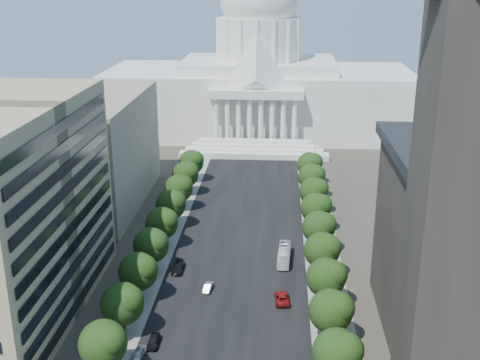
% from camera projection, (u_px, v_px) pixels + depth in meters
% --- Properties ---
extents(road_asphalt, '(30.00, 260.00, 0.01)m').
position_uv_depth(road_asphalt, '(244.00, 220.00, 156.32)').
color(road_asphalt, black).
rests_on(road_asphalt, ground).
extents(sidewalk_left, '(8.00, 260.00, 0.02)m').
position_uv_depth(sidewalk_left, '(172.00, 218.00, 157.51)').
color(sidewalk_left, gray).
rests_on(sidewalk_left, ground).
extents(sidewalk_right, '(8.00, 260.00, 0.02)m').
position_uv_depth(sidewalk_right, '(317.00, 222.00, 155.12)').
color(sidewalk_right, gray).
rests_on(sidewalk_right, ground).
extents(capitol, '(120.00, 56.00, 73.00)m').
position_uv_depth(capitol, '(258.00, 82.00, 239.50)').
color(capitol, white).
rests_on(capitol, ground).
extents(office_block_left_far, '(38.00, 52.00, 30.00)m').
position_uv_depth(office_block_left_far, '(71.00, 151.00, 163.95)').
color(office_block_left_far, gray).
rests_on(office_block_left_far, ground).
extents(tree_l_b, '(7.79, 7.60, 9.97)m').
position_uv_depth(tree_l_b, '(105.00, 343.00, 92.83)').
color(tree_l_b, '#33261C').
rests_on(tree_l_b, ground).
extents(tree_l_c, '(7.79, 7.60, 9.97)m').
position_uv_depth(tree_l_c, '(124.00, 303.00, 104.16)').
color(tree_l_c, '#33261C').
rests_on(tree_l_c, ground).
extents(tree_l_d, '(7.79, 7.60, 9.97)m').
position_uv_depth(tree_l_d, '(139.00, 271.00, 115.50)').
color(tree_l_d, '#33261C').
rests_on(tree_l_d, ground).
extents(tree_l_e, '(7.79, 7.60, 9.97)m').
position_uv_depth(tree_l_e, '(152.00, 244.00, 126.83)').
color(tree_l_e, '#33261C').
rests_on(tree_l_e, ground).
extents(tree_l_f, '(7.79, 7.60, 9.97)m').
position_uv_depth(tree_l_f, '(163.00, 222.00, 138.17)').
color(tree_l_f, '#33261C').
rests_on(tree_l_f, ground).
extents(tree_l_g, '(7.79, 7.60, 9.97)m').
position_uv_depth(tree_l_g, '(172.00, 204.00, 149.50)').
color(tree_l_g, '#33261C').
rests_on(tree_l_g, ground).
extents(tree_l_h, '(7.79, 7.60, 9.97)m').
position_uv_depth(tree_l_h, '(180.00, 188.00, 160.84)').
color(tree_l_h, '#33261C').
rests_on(tree_l_h, ground).
extents(tree_l_i, '(7.79, 7.60, 9.97)m').
position_uv_depth(tree_l_i, '(186.00, 174.00, 172.17)').
color(tree_l_i, '#33261C').
rests_on(tree_l_i, ground).
extents(tree_l_j, '(7.79, 7.60, 9.97)m').
position_uv_depth(tree_l_j, '(192.00, 161.00, 183.51)').
color(tree_l_j, '#33261C').
rests_on(tree_l_j, ground).
extents(tree_r_b, '(7.79, 7.60, 9.97)m').
position_uv_depth(tree_r_b, '(339.00, 352.00, 90.56)').
color(tree_r_b, '#33261C').
rests_on(tree_r_b, ground).
extents(tree_r_c, '(7.79, 7.60, 9.97)m').
position_uv_depth(tree_r_c, '(333.00, 310.00, 101.90)').
color(tree_r_c, '#33261C').
rests_on(tree_r_c, ground).
extents(tree_r_d, '(7.79, 7.60, 9.97)m').
position_uv_depth(tree_r_d, '(328.00, 277.00, 113.23)').
color(tree_r_d, '#33261C').
rests_on(tree_r_d, ground).
extents(tree_r_e, '(7.79, 7.60, 9.97)m').
position_uv_depth(tree_r_e, '(324.00, 249.00, 124.57)').
color(tree_r_e, '#33261C').
rests_on(tree_r_e, ground).
extents(tree_r_f, '(7.79, 7.60, 9.97)m').
position_uv_depth(tree_r_f, '(320.00, 227.00, 135.90)').
color(tree_r_f, '#33261C').
rests_on(tree_r_f, ground).
extents(tree_r_g, '(7.79, 7.60, 9.97)m').
position_uv_depth(tree_r_g, '(317.00, 207.00, 147.24)').
color(tree_r_g, '#33261C').
rests_on(tree_r_g, ground).
extents(tree_r_h, '(7.79, 7.60, 9.97)m').
position_uv_depth(tree_r_h, '(315.00, 191.00, 158.57)').
color(tree_r_h, '#33261C').
rests_on(tree_r_h, ground).
extents(tree_r_i, '(7.79, 7.60, 9.97)m').
position_uv_depth(tree_r_i, '(313.00, 176.00, 169.91)').
color(tree_r_i, '#33261C').
rests_on(tree_r_i, ground).
extents(tree_r_j, '(7.79, 7.60, 9.97)m').
position_uv_depth(tree_r_j, '(311.00, 164.00, 181.24)').
color(tree_r_j, '#33261C').
rests_on(tree_r_j, ground).
extents(streetlight_b, '(2.61, 0.44, 9.00)m').
position_uv_depth(streetlight_b, '(342.00, 316.00, 101.24)').
color(streetlight_b, gray).
rests_on(streetlight_b, ground).
extents(streetlight_c, '(2.61, 0.44, 9.00)m').
position_uv_depth(streetlight_c, '(331.00, 252.00, 124.85)').
color(streetlight_c, gray).
rests_on(streetlight_c, ground).
extents(streetlight_d, '(2.61, 0.44, 9.00)m').
position_uv_depth(streetlight_d, '(323.00, 208.00, 148.47)').
color(streetlight_d, gray).
rests_on(streetlight_d, ground).
extents(streetlight_e, '(2.61, 0.44, 9.00)m').
position_uv_depth(streetlight_e, '(318.00, 176.00, 172.08)').
color(streetlight_e, gray).
rests_on(streetlight_e, ground).
extents(streetlight_f, '(2.61, 0.44, 9.00)m').
position_uv_depth(streetlight_f, '(313.00, 152.00, 195.70)').
color(streetlight_f, gray).
rests_on(streetlight_f, ground).
extents(car_dark_a, '(1.92, 4.70, 1.60)m').
position_uv_depth(car_dark_a, '(154.00, 341.00, 103.08)').
color(car_dark_a, black).
rests_on(car_dark_a, ground).
extents(car_silver, '(1.85, 4.23, 1.35)m').
position_uv_depth(car_silver, '(208.00, 288.00, 121.06)').
color(car_silver, '#AEB0B6').
rests_on(car_silver, ground).
extents(car_red, '(3.16, 6.11, 1.65)m').
position_uv_depth(car_red, '(282.00, 298.00, 116.81)').
color(car_red, maroon).
rests_on(car_red, ground).
extents(car_dark_b, '(2.30, 5.62, 1.63)m').
position_uv_depth(car_dark_b, '(178.00, 268.00, 128.93)').
color(car_dark_b, black).
rests_on(car_dark_b, ground).
extents(car_parked, '(2.46, 4.86, 1.59)m').
position_uv_depth(car_parked, '(138.00, 354.00, 99.51)').
color(car_parked, '#B6BABE').
rests_on(car_parked, ground).
extents(city_bus, '(3.19, 11.03, 3.03)m').
position_uv_depth(city_bus, '(284.00, 255.00, 133.35)').
color(city_bus, white).
rests_on(city_bus, ground).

